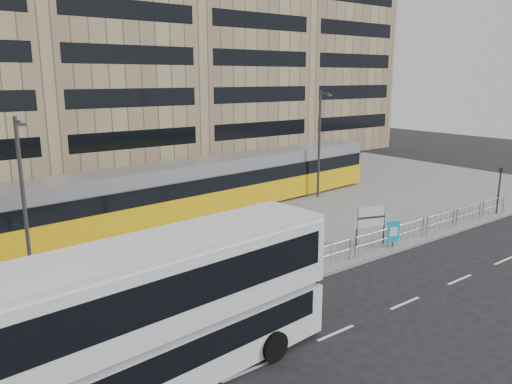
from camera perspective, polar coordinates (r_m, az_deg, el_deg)
ground at (r=22.60m, az=5.26°, el=-10.37°), size 120.00×120.00×0.00m
plaza at (r=31.92m, az=-9.42°, el=-3.31°), size 64.00×24.00×0.15m
kerb at (r=22.60m, az=5.18°, el=-10.16°), size 64.00×0.25×0.17m
building_row at (r=52.06m, az=-20.45°, el=16.59°), size 70.40×18.40×31.20m
pedestrian_barrier at (r=23.87m, az=8.07°, el=-6.61°), size 32.07×0.07×1.10m
road_markings at (r=20.83m, az=14.98°, el=-12.88°), size 62.00×0.12×0.01m
double_decker_bus at (r=15.02m, az=-10.63°, el=-12.99°), size 11.37×3.60×4.47m
tram at (r=32.78m, az=-5.82°, el=0.59°), size 30.33×5.76×3.56m
station_sign at (r=27.14m, az=13.00°, el=-3.03°), size 1.75×0.67×2.10m
ad_panel at (r=27.30m, az=15.41°, el=-4.43°), size 0.75×0.27×1.43m
pedestrian at (r=25.31m, az=-8.08°, el=-5.48°), size 0.53×0.68×1.65m
traffic_light_west at (r=21.11m, az=-6.69°, el=-5.93°), size 0.22×0.24×3.10m
traffic_light_east at (r=36.20m, az=26.07°, el=0.81°), size 0.17×0.21×3.10m
lamp_post_west at (r=24.44m, az=-25.10°, el=0.30°), size 0.45×1.04×7.15m
lamp_post_east at (r=37.01m, az=7.31°, el=5.91°), size 0.45×1.04×7.84m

